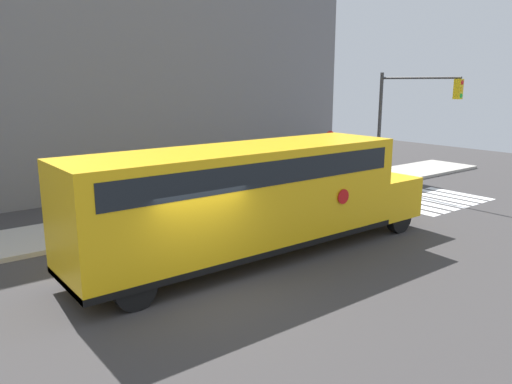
{
  "coord_description": "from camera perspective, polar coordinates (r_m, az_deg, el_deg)",
  "views": [
    {
      "loc": [
        -5.92,
        -9.8,
        5.01
      ],
      "look_at": [
        2.94,
        1.61,
        1.78
      ],
      "focal_mm": 35.0,
      "sensor_mm": 36.0,
      "label": 1
    }
  ],
  "objects": [
    {
      "name": "traffic_light",
      "position": [
        23.44,
        16.61,
        8.67
      ],
      "size": [
        0.28,
        4.07,
        5.39
      ],
      "color": "#38383A",
      "rests_on": "ground"
    },
    {
      "name": "ground_plane",
      "position": [
        12.5,
        -6.24,
        -11.12
      ],
      "size": [
        60.0,
        60.0,
        0.0
      ],
      "primitive_type": "plane",
      "color": "#3A3838"
    },
    {
      "name": "sidewalk_strip",
      "position": [
        18.03,
        -17.2,
        -3.88
      ],
      "size": [
        44.0,
        3.0,
        0.15
      ],
      "color": "#B2ADA3",
      "rests_on": "ground"
    },
    {
      "name": "stop_sign",
      "position": [
        22.98,
        8.34,
        4.44
      ],
      "size": [
        0.62,
        0.1,
        2.82
      ],
      "color": "#38383A",
      "rests_on": "ground"
    },
    {
      "name": "school_bus",
      "position": [
        14.1,
        -0.39,
        -0.32
      ],
      "size": [
        11.71,
        2.57,
        3.24
      ],
      "color": "yellow",
      "rests_on": "ground"
    },
    {
      "name": "crosswalk_stripes",
      "position": [
        22.73,
        19.49,
        -0.88
      ],
      "size": [
        4.7,
        3.2,
        0.01
      ],
      "color": "white",
      "rests_on": "ground"
    },
    {
      "name": "building_backdrop",
      "position": [
        23.56,
        -23.75,
        11.2
      ],
      "size": [
        32.0,
        4.0,
        9.74
      ],
      "color": "slate",
      "rests_on": "ground"
    }
  ]
}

